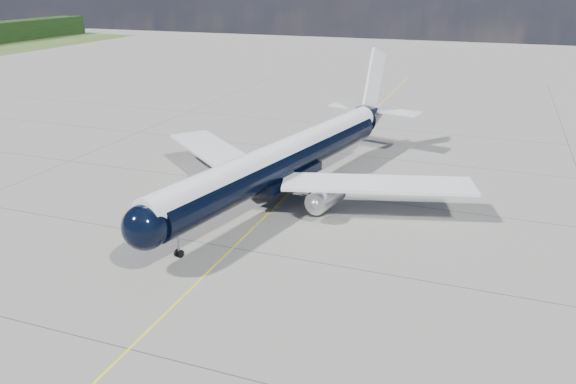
# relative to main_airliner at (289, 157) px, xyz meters

# --- Properties ---
(ground) EXTENTS (320.00, 320.00, 0.00)m
(ground) POSITION_rel_main_airliner_xyz_m (-0.16, 6.41, -4.19)
(ground) COLOR gray
(ground) RESTS_ON ground
(taxiway_centerline) EXTENTS (0.16, 160.00, 0.01)m
(taxiway_centerline) POSITION_rel_main_airliner_xyz_m (-0.16, 1.41, -4.19)
(taxiway_centerline) COLOR yellow
(taxiway_centerline) RESTS_ON ground
(main_airliner) EXTENTS (37.57, 46.36, 13.51)m
(main_airliner) POSITION_rel_main_airliner_xyz_m (0.00, 0.00, 0.00)
(main_airliner) COLOR black
(main_airliner) RESTS_ON ground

